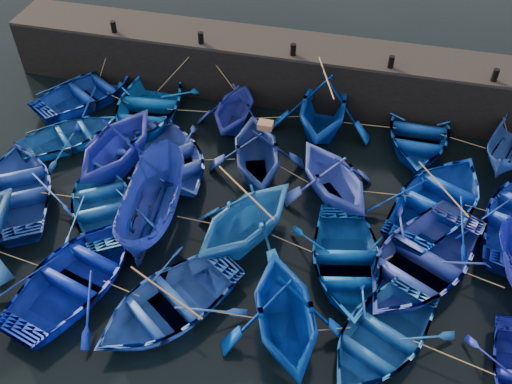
% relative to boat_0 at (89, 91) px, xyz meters
% --- Properties ---
extents(ground, '(120.00, 120.00, 0.00)m').
position_rel_boat_0_xyz_m(ground, '(8.87, -7.89, -0.53)').
color(ground, black).
rests_on(ground, ground).
extents(quay_wall, '(26.00, 2.50, 2.50)m').
position_rel_boat_0_xyz_m(quay_wall, '(8.87, 2.61, 0.72)').
color(quay_wall, black).
rests_on(quay_wall, ground).
extents(quay_top, '(26.00, 2.50, 0.12)m').
position_rel_boat_0_xyz_m(quay_top, '(8.87, 2.61, 2.03)').
color(quay_top, black).
rests_on(quay_top, quay_wall).
extents(bollard_0, '(0.24, 0.24, 0.50)m').
position_rel_boat_0_xyz_m(bollard_0, '(0.87, 1.71, 2.34)').
color(bollard_0, black).
rests_on(bollard_0, quay_top).
extents(bollard_1, '(0.24, 0.24, 0.50)m').
position_rel_boat_0_xyz_m(bollard_1, '(4.87, 1.71, 2.34)').
color(bollard_1, black).
rests_on(bollard_1, quay_top).
extents(bollard_2, '(0.24, 0.24, 0.50)m').
position_rel_boat_0_xyz_m(bollard_2, '(8.87, 1.71, 2.34)').
color(bollard_2, black).
rests_on(bollard_2, quay_top).
extents(bollard_3, '(0.24, 0.24, 0.50)m').
position_rel_boat_0_xyz_m(bollard_3, '(12.87, 1.71, 2.34)').
color(bollard_3, black).
rests_on(bollard_3, quay_top).
extents(bollard_4, '(0.24, 0.24, 0.50)m').
position_rel_boat_0_xyz_m(bollard_4, '(16.87, 1.71, 2.34)').
color(bollard_4, black).
rests_on(bollard_4, quay_top).
extents(boat_0, '(5.81, 6.24, 1.05)m').
position_rel_boat_0_xyz_m(boat_0, '(0.00, 0.00, 0.00)').
color(boat_0, navy).
rests_on(boat_0, ground).
extents(boat_1, '(4.72, 6.17, 1.19)m').
position_rel_boat_0_xyz_m(boat_1, '(3.02, -0.50, 0.07)').
color(boat_1, '#0853AF').
rests_on(boat_1, ground).
extents(boat_2, '(3.27, 3.76, 1.93)m').
position_rel_boat_0_xyz_m(boat_2, '(6.82, -0.22, 0.44)').
color(boat_2, '#232D9F').
rests_on(boat_2, ground).
extents(boat_3, '(4.35, 5.01, 2.58)m').
position_rel_boat_0_xyz_m(boat_3, '(10.48, 0.38, 0.76)').
color(boat_3, '#043392').
rests_on(boat_3, ground).
extents(boat_4, '(3.79, 5.28, 1.09)m').
position_rel_boat_0_xyz_m(boat_4, '(14.45, 0.53, 0.02)').
color(boat_4, navy).
rests_on(boat_4, ground).
extents(boat_5, '(2.90, 4.48, 1.62)m').
position_rel_boat_0_xyz_m(boat_5, '(17.98, 0.06, 0.28)').
color(boat_5, '#274B96').
rests_on(boat_5, ground).
extents(boat_6, '(5.02, 5.07, 0.86)m').
position_rel_boat_0_xyz_m(boat_6, '(0.59, -3.02, -0.10)').
color(boat_6, '#114B90').
rests_on(boat_6, ground).
extents(boat_7, '(4.69, 5.22, 2.45)m').
position_rel_boat_0_xyz_m(boat_7, '(3.19, -3.88, 0.70)').
color(boat_7, '#1C28A0').
rests_on(boat_7, ground).
extents(boat_8, '(6.06, 6.18, 1.05)m').
position_rel_boat_0_xyz_m(boat_8, '(5.11, -3.42, -0.00)').
color(boat_8, blue).
rests_on(boat_8, ground).
extents(boat_9, '(4.98, 5.35, 2.30)m').
position_rel_boat_0_xyz_m(boat_9, '(8.49, -2.96, 0.62)').
color(boat_9, navy).
rests_on(boat_9, ground).
extents(boat_10, '(5.44, 5.54, 2.21)m').
position_rel_boat_0_xyz_m(boat_10, '(11.51, -3.58, 0.58)').
color(boat_10, blue).
rests_on(boat_10, ground).
extents(boat_11, '(5.93, 6.68, 1.15)m').
position_rel_boat_0_xyz_m(boat_11, '(15.33, -3.40, 0.05)').
color(boat_11, '#042E9D').
rests_on(boat_11, ground).
extents(boat_13, '(5.93, 6.41, 1.08)m').
position_rel_boat_0_xyz_m(boat_13, '(0.34, -6.45, 0.01)').
color(boat_13, navy).
rests_on(boat_13, ground).
extents(boat_14, '(5.36, 5.77, 0.97)m').
position_rel_boat_0_xyz_m(boat_14, '(3.62, -6.36, -0.04)').
color(boat_14, '#1857A6').
rests_on(boat_14, ground).
extents(boat_15, '(2.29, 5.09, 1.91)m').
position_rel_boat_0_xyz_m(boat_15, '(5.55, -6.39, 0.43)').
color(boat_15, navy).
rests_on(boat_15, ground).
extents(boat_16, '(5.49, 5.74, 2.34)m').
position_rel_boat_0_xyz_m(boat_16, '(8.96, -6.43, 0.65)').
color(boat_16, blue).
rests_on(boat_16, ground).
extents(boat_17, '(4.47, 5.54, 1.02)m').
position_rel_boat_0_xyz_m(boat_17, '(12.44, -6.91, -0.02)').
color(boat_17, '#053E8D').
rests_on(boat_17, ground).
extents(boat_18, '(6.32, 7.00, 1.19)m').
position_rel_boat_0_xyz_m(boat_18, '(14.79, -6.38, 0.07)').
color(boat_18, '#283B9D').
rests_on(boat_18, ground).
extents(boat_21, '(5.12, 6.18, 1.11)m').
position_rel_boat_0_xyz_m(boat_21, '(4.24, -9.59, 0.03)').
color(boat_21, '#091EA7').
rests_on(boat_21, ground).
extents(boat_22, '(5.85, 6.21, 1.05)m').
position_rel_boat_0_xyz_m(boat_22, '(7.37, -9.86, -0.00)').
color(boat_22, blue).
rests_on(boat_22, ground).
extents(boat_23, '(5.20, 5.54, 2.34)m').
position_rel_boat_0_xyz_m(boat_23, '(10.98, -9.77, 0.64)').
color(boat_23, '#002F95').
rests_on(boat_23, ground).
extents(boat_24, '(5.08, 5.70, 0.98)m').
position_rel_boat_0_xyz_m(boat_24, '(13.79, -9.41, -0.04)').
color(boat_24, '#1753A3').
rests_on(boat_24, ground).
extents(wooden_crate, '(0.54, 0.41, 0.24)m').
position_rel_boat_0_xyz_m(wooden_crate, '(8.79, -2.96, 1.89)').
color(wooden_crate, brown).
rests_on(wooden_crate, boat_9).
extents(mooring_ropes, '(18.03, 11.73, 2.10)m').
position_rel_boat_0_xyz_m(mooring_ropes, '(9.05, -2.81, 0.35)').
color(mooring_ropes, tan).
rests_on(mooring_ropes, ground).
extents(loose_oars, '(10.21, 12.32, 1.59)m').
position_rel_boat_0_xyz_m(loose_oars, '(10.53, -4.83, 1.28)').
color(loose_oars, '#99724C').
rests_on(loose_oars, ground).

